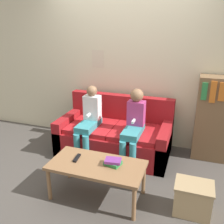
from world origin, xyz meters
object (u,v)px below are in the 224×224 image
bookshelf (213,119)px  storage_box (193,198)px  coffee_table (97,167)px  tv_remote (77,158)px  person_left (89,119)px  person_right (134,124)px  couch (115,136)px

bookshelf → storage_box: bookshelf is taller
coffee_table → tv_remote: 0.27m
storage_box → person_left: bearing=152.8°
person_right → tv_remote: 0.98m
couch → tv_remote: couch is taller
couch → storage_box: 1.57m
person_left → storage_box: size_ratio=2.68×
person_left → tv_remote: 0.89m
couch → coffee_table: size_ratio=1.56×
couch → person_left: (-0.34, -0.20, 0.31)m
tv_remote → couch: bearing=77.2°
person_right → coffee_table: bearing=-102.4°
coffee_table → person_right: person_right is taller
person_left → person_right: 0.68m
couch → person_right: size_ratio=1.56×
couch → tv_remote: size_ratio=9.64×
storage_box → tv_remote: bearing=-177.4°
couch → storage_box: size_ratio=4.24×
couch → person_right: 0.51m
person_left → coffee_table: bearing=-61.2°
storage_box → couch: bearing=140.4°
bookshelf → couch: bearing=-167.5°
tv_remote → bookshelf: size_ratio=0.14×
person_left → bookshelf: 1.79m
person_right → bookshelf: bookshelf is taller
bookshelf → storage_box: size_ratio=3.13×
coffee_table → storage_box: size_ratio=2.72×
tv_remote → storage_box: (1.32, 0.06, -0.27)m
coffee_table → person_right: 0.93m
person_right → bookshelf: (1.04, 0.50, 0.02)m
tv_remote → person_right: bearing=55.4°
couch → bookshelf: 1.45m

